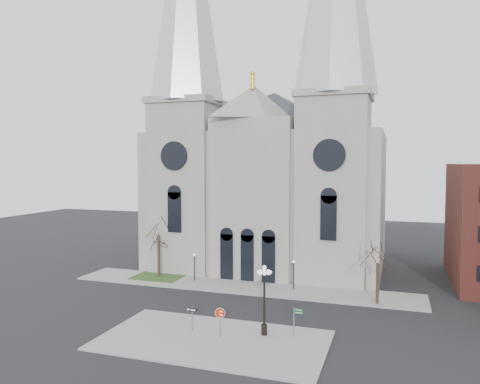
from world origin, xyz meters
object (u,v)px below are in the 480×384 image
(street_name_sign, at_px, (295,320))
(stop_sign, at_px, (220,316))
(one_way_sign, at_px, (192,314))
(globe_lamp, at_px, (264,291))

(street_name_sign, bearing_deg, stop_sign, -164.85)
(stop_sign, relative_size, street_name_sign, 1.03)
(stop_sign, distance_m, one_way_sign, 2.87)
(one_way_sign, height_order, street_name_sign, street_name_sign)
(stop_sign, distance_m, globe_lamp, 4.05)
(stop_sign, bearing_deg, one_way_sign, 173.66)
(stop_sign, distance_m, street_name_sign, 6.02)
(stop_sign, relative_size, one_way_sign, 1.21)
(globe_lamp, relative_size, one_way_sign, 2.85)
(one_way_sign, bearing_deg, street_name_sign, 13.49)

